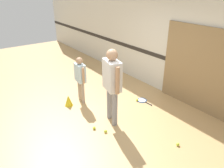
# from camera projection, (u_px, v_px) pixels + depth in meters

# --- Properties ---
(ground_plane) EXTENTS (16.00, 16.00, 0.00)m
(ground_plane) POSITION_uv_depth(u_px,v_px,m) (105.00, 119.00, 5.21)
(ground_plane) COLOR tan
(wall_back) EXTENTS (16.00, 0.07, 3.20)m
(wall_back) POSITION_uv_depth(u_px,v_px,m) (175.00, 39.00, 5.74)
(wall_back) COLOR silver
(wall_back) RESTS_ON ground_plane
(wall_panel) EXTENTS (2.65, 0.05, 2.07)m
(wall_panel) POSITION_uv_depth(u_px,v_px,m) (210.00, 73.00, 5.10)
(wall_panel) COLOR #93754C
(wall_panel) RESTS_ON ground_plane
(person_instructor) EXTENTS (0.64, 0.37, 1.74)m
(person_instructor) POSITION_uv_depth(u_px,v_px,m) (112.00, 79.00, 4.69)
(person_instructor) COLOR gray
(person_instructor) RESTS_ON ground_plane
(person_student_left) EXTENTS (0.47, 0.22, 1.25)m
(person_student_left) POSITION_uv_depth(u_px,v_px,m) (80.00, 75.00, 5.67)
(person_student_left) COLOR tan
(person_student_left) RESTS_ON ground_plane
(racket_spare_on_floor) EXTENTS (0.51, 0.28, 0.03)m
(racket_spare_on_floor) POSITION_uv_depth(u_px,v_px,m) (142.00, 100.00, 6.00)
(racket_spare_on_floor) COLOR blue
(racket_spare_on_floor) RESTS_ON ground_plane
(tennis_ball_near_instructor) EXTENTS (0.07, 0.07, 0.07)m
(tennis_ball_near_instructor) POSITION_uv_depth(u_px,v_px,m) (94.00, 128.00, 4.83)
(tennis_ball_near_instructor) COLOR #CCE038
(tennis_ball_near_instructor) RESTS_ON ground_plane
(tennis_ball_by_spare_racket) EXTENTS (0.07, 0.07, 0.07)m
(tennis_ball_by_spare_racket) POSITION_uv_depth(u_px,v_px,m) (137.00, 100.00, 5.98)
(tennis_ball_by_spare_racket) COLOR #CCE038
(tennis_ball_by_spare_racket) RESTS_ON ground_plane
(tennis_ball_stray_left) EXTENTS (0.07, 0.07, 0.07)m
(tennis_ball_stray_left) POSITION_uv_depth(u_px,v_px,m) (178.00, 144.00, 4.34)
(tennis_ball_stray_left) COLOR #CCE038
(tennis_ball_stray_left) RESTS_ON ground_plane
(tennis_ball_stray_right) EXTENTS (0.07, 0.07, 0.07)m
(tennis_ball_stray_right) POSITION_uv_depth(u_px,v_px,m) (106.00, 131.00, 4.72)
(tennis_ball_stray_right) COLOR #CCE038
(tennis_ball_stray_right) RESTS_ON ground_plane
(training_cone) EXTENTS (0.21, 0.21, 0.30)m
(training_cone) POSITION_uv_depth(u_px,v_px,m) (69.00, 101.00, 5.71)
(training_cone) COLOR yellow
(training_cone) RESTS_ON ground_plane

